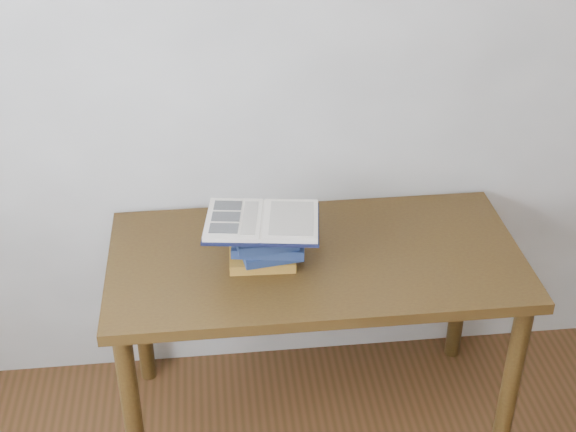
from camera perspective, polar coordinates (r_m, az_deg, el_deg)
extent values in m
cube|color=silver|center=(2.71, 3.38, 11.96)|extent=(3.50, 0.04, 2.60)
cube|color=#3F2C0F|center=(2.64, 1.99, -3.11)|extent=(1.36, 0.68, 0.04)
cylinder|color=#3F2C0F|center=(2.66, -10.99, -13.80)|extent=(0.06, 0.06, 0.69)
cylinder|color=#3F2C0F|center=(2.81, 15.53, -11.56)|extent=(0.06, 0.06, 0.69)
cylinder|color=#3F2C0F|center=(3.07, -10.44, -6.38)|extent=(0.06, 0.06, 0.69)
cylinder|color=#3F2C0F|center=(3.20, 12.21, -4.83)|extent=(0.06, 0.06, 0.69)
cube|color=#965C22|center=(2.59, -1.86, -2.95)|extent=(0.22, 0.16, 0.03)
cube|color=navy|center=(2.57, -1.29, -2.39)|extent=(0.21, 0.17, 0.03)
cube|color=navy|center=(2.56, -1.35, -1.76)|extent=(0.25, 0.21, 0.03)
cube|color=navy|center=(2.51, -1.63, -1.51)|extent=(0.20, 0.17, 0.03)
cube|color=#9E8D52|center=(2.52, -1.76, -0.64)|extent=(0.26, 0.19, 0.03)
cube|color=black|center=(2.49, -1.85, -0.54)|extent=(0.38, 0.29, 0.01)
cube|color=beige|center=(2.49, -3.89, -0.26)|extent=(0.20, 0.26, 0.02)
cube|color=beige|center=(2.48, 0.18, -0.32)|extent=(0.20, 0.26, 0.02)
cylinder|color=beige|center=(2.48, -1.86, -0.32)|extent=(0.04, 0.23, 0.01)
cube|color=black|center=(2.54, -4.29, 0.76)|extent=(0.09, 0.07, 0.00)
cube|color=black|center=(2.49, -4.44, -0.03)|extent=(0.09, 0.07, 0.00)
cube|color=black|center=(2.43, -4.59, -0.87)|extent=(0.09, 0.07, 0.00)
cube|color=#B9B2A0|center=(2.48, -2.73, -0.10)|extent=(0.07, 0.20, 0.00)
cube|color=#B9B2A0|center=(2.47, 0.26, -0.14)|extent=(0.16, 0.21, 0.00)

